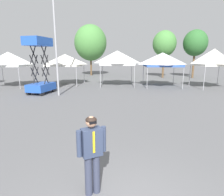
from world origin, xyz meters
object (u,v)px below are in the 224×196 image
object	(u,v)px
canopy_tent_left_of_center	(8,59)
tree_behind_tents_right	(164,44)
canopy_tent_far_right	(162,60)
tree_behind_tents_left	(91,43)
canopy_tent_far_left	(65,60)
tree_behind_tents_center	(195,43)
canopy_tent_behind_left	(214,57)
scissor_lift	(41,77)
person_foreground	(92,150)
light_pole_near_lift	(55,28)
canopy_tent_right_of_center	(117,58)

from	to	relation	value
canopy_tent_left_of_center	tree_behind_tents_right	xyz separation A→B (m)	(17.23, 9.04, 2.00)
canopy_tent_far_right	tree_behind_tents_left	bearing A→B (deg)	127.25
canopy_tent_left_of_center	canopy_tent_far_left	xyz separation A→B (m)	(5.12, 1.80, -0.13)
canopy_tent_far_right	tree_behind_tents_right	size ratio (longest dim) A/B	0.54
tree_behind_tents_center	tree_behind_tents_left	world-z (taller)	tree_behind_tents_left
canopy_tent_behind_left	scissor_lift	xyz separation A→B (m)	(-15.35, -3.51, -1.59)
person_foreground	light_pole_near_lift	xyz separation A→B (m)	(-4.08, 10.85, 3.99)
light_pole_near_lift	tree_behind_tents_center	world-z (taller)	light_pole_near_lift
tree_behind_tents_center	canopy_tent_far_right	bearing A→B (deg)	-127.10
tree_behind_tents_right	canopy_tent_far_right	bearing A→B (deg)	-103.77
canopy_tent_behind_left	tree_behind_tents_center	size ratio (longest dim) A/B	0.56
scissor_lift	tree_behind_tents_left	world-z (taller)	tree_behind_tents_left
canopy_tent_far_left	canopy_tent_right_of_center	world-z (taller)	canopy_tent_right_of_center
canopy_tent_far_right	tree_behind_tents_center	xyz separation A→B (m)	(6.27, 8.29, 2.12)
canopy_tent_far_left	light_pole_near_lift	world-z (taller)	light_pole_near_lift
canopy_tent_behind_left	person_foreground	xyz separation A→B (m)	(-9.63, -15.13, -1.87)
canopy_tent_right_of_center	light_pole_near_lift	xyz separation A→B (m)	(-4.54, -5.34, 2.18)
canopy_tent_far_left	canopy_tent_right_of_center	distance (m)	5.63
scissor_lift	person_foreground	distance (m)	12.96
scissor_lift	light_pole_near_lift	xyz separation A→B (m)	(1.65, -0.76, 3.71)
canopy_tent_right_of_center	tree_behind_tents_left	bearing A→B (deg)	110.95
canopy_tent_behind_left	scissor_lift	bearing A→B (deg)	-167.14
canopy_tent_left_of_center	tree_behind_tents_left	bearing A→B (deg)	61.93
canopy_tent_right_of_center	scissor_lift	distance (m)	7.84
canopy_tent_far_left	canopy_tent_behind_left	world-z (taller)	canopy_tent_behind_left
canopy_tent_behind_left	scissor_lift	world-z (taller)	scissor_lift
tree_behind_tents_center	person_foreground	bearing A→B (deg)	-114.97
canopy_tent_far_right	light_pole_near_lift	world-z (taller)	light_pole_near_lift
tree_behind_tents_left	tree_behind_tents_right	bearing A→B (deg)	-15.86
tree_behind_tents_center	tree_behind_tents_right	xyz separation A→B (m)	(-4.21, 0.11, -0.07)
canopy_tent_far_right	light_pole_near_lift	xyz separation A→B (m)	(-9.02, -4.94, 2.34)
tree_behind_tents_center	canopy_tent_right_of_center	bearing A→B (deg)	-143.73
canopy_tent_far_left	canopy_tent_behind_left	xyz separation A→B (m)	(14.74, -1.82, 0.31)
scissor_lift	canopy_tent_left_of_center	bearing A→B (deg)	141.93
light_pole_near_lift	tree_behind_tents_left	distance (m)	16.40
canopy_tent_far_right	tree_behind_tents_left	xyz separation A→B (m)	(-8.72, 11.46, 2.39)
canopy_tent_far_left	tree_behind_tents_center	xyz separation A→B (m)	(16.33, 7.14, 2.20)
scissor_lift	tree_behind_tents_left	size ratio (longest dim) A/B	0.57
canopy_tent_far_right	light_pole_near_lift	size ratio (longest dim) A/B	0.39
tree_behind_tents_left	canopy_tent_left_of_center	bearing A→B (deg)	-118.07
canopy_tent_right_of_center	tree_behind_tents_right	bearing A→B (deg)	50.72
canopy_tent_far_right	tree_behind_tents_right	bearing A→B (deg)	76.23
canopy_tent_right_of_center	person_foreground	bearing A→B (deg)	-91.63
canopy_tent_far_right	tree_behind_tents_center	size ratio (longest dim) A/B	0.53
tree_behind_tents_left	canopy_tent_behind_left	bearing A→B (deg)	-42.14
canopy_tent_left_of_center	light_pole_near_lift	bearing A→B (deg)	-34.92
scissor_lift	tree_behind_tents_left	distance (m)	16.20
scissor_lift	tree_behind_tents_right	world-z (taller)	tree_behind_tents_right
canopy_tent_behind_left	person_foreground	bearing A→B (deg)	-122.49
person_foreground	tree_behind_tents_right	size ratio (longest dim) A/B	0.27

